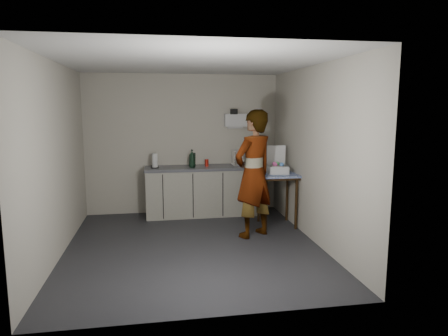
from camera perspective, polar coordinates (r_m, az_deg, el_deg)
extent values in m
plane|color=#25262A|center=(5.91, -4.40, -11.08)|extent=(4.00, 4.00, 0.00)
cube|color=beige|center=(7.57, -5.90, 3.40)|extent=(3.60, 0.02, 2.60)
cube|color=beige|center=(6.03, 12.66, 1.85)|extent=(0.02, 4.00, 2.60)
cube|color=beige|center=(5.73, -22.69, 1.04)|extent=(0.02, 4.00, 2.60)
cube|color=white|center=(5.59, -4.72, 14.82)|extent=(3.60, 4.00, 0.01)
cube|color=black|center=(7.55, -2.56, -6.31)|extent=(2.20, 0.52, 0.08)
cube|color=#ACA899|center=(7.46, -2.58, -3.42)|extent=(2.20, 0.58, 0.86)
cube|color=#474951|center=(7.37, -2.60, 0.04)|extent=(2.24, 0.62, 0.05)
cube|color=black|center=(7.12, -8.70, -4.09)|extent=(0.02, 0.01, 0.80)
cube|color=black|center=(7.15, -4.44, -3.97)|extent=(0.02, 0.01, 0.80)
cube|color=black|center=(7.21, -0.16, -3.82)|extent=(0.01, 0.01, 0.80)
cube|color=black|center=(7.32, 3.95, -3.66)|extent=(0.02, 0.01, 0.80)
cube|color=silver|center=(7.61, 1.67, 6.86)|extent=(0.42, 0.16, 0.24)
cube|color=silver|center=(7.66, 1.59, 5.83)|extent=(0.30, 0.06, 0.04)
cube|color=black|center=(7.51, 1.43, 8.06)|extent=(0.14, 0.02, 0.10)
cylinder|color=#35210C|center=(6.54, 6.01, -5.36)|extent=(0.04, 0.04, 0.83)
cylinder|color=#35210C|center=(6.68, 10.27, -5.15)|extent=(0.04, 0.04, 0.83)
cylinder|color=#35210C|center=(7.02, 5.00, -4.36)|extent=(0.04, 0.04, 0.83)
cylinder|color=#35210C|center=(7.15, 8.99, -4.19)|extent=(0.04, 0.04, 0.83)
cube|color=#35210C|center=(6.75, 7.64, -1.18)|extent=(0.63, 0.63, 0.04)
cube|color=navy|center=(6.75, 7.65, -0.88)|extent=(0.71, 0.71, 0.03)
imported|color=#B2A593|center=(6.12, 4.25, -0.86)|extent=(0.86, 0.78, 1.96)
imported|color=black|center=(7.24, -4.59, 1.36)|extent=(0.15, 0.15, 0.33)
cylinder|color=red|center=(7.37, -2.49, 0.75)|extent=(0.07, 0.07, 0.13)
cylinder|color=black|center=(7.41, -4.36, 1.22)|extent=(0.07, 0.07, 0.25)
cylinder|color=black|center=(7.29, -9.84, 0.07)|extent=(0.15, 0.15, 0.01)
cylinder|color=silver|center=(7.27, -9.86, 1.08)|extent=(0.10, 0.10, 0.25)
cube|color=white|center=(7.51, 2.70, 0.47)|extent=(0.41, 0.31, 0.02)
cylinder|color=white|center=(7.33, 1.51, 1.41)|extent=(0.01, 0.01, 0.27)
cylinder|color=white|center=(7.41, 4.34, 1.47)|extent=(0.01, 0.01, 0.27)
cylinder|color=white|center=(7.59, 1.12, 1.67)|extent=(0.01, 0.01, 0.27)
cylinder|color=white|center=(7.66, 3.86, 1.72)|extent=(0.01, 0.01, 0.27)
cylinder|color=silver|center=(7.47, 1.94, 1.40)|extent=(0.05, 0.23, 0.23)
cylinder|color=silver|center=(7.49, 2.56, 1.41)|extent=(0.05, 0.23, 0.23)
cylinder|color=silver|center=(7.51, 3.17, 1.42)|extent=(0.05, 0.23, 0.23)
cube|color=silver|center=(6.75, 7.68, -0.70)|extent=(0.35, 0.35, 0.01)
cube|color=silver|center=(6.58, 7.98, -0.36)|extent=(0.32, 0.04, 0.12)
cube|color=silver|center=(6.89, 7.42, 0.05)|extent=(0.32, 0.04, 0.12)
cube|color=silver|center=(6.70, 6.39, -0.16)|extent=(0.04, 0.32, 0.12)
cube|color=silver|center=(6.77, 8.98, -0.13)|extent=(0.04, 0.32, 0.12)
cube|color=silver|center=(6.87, 7.44, 1.88)|extent=(0.32, 0.04, 0.32)
cylinder|color=white|center=(6.74, 7.70, -0.15)|extent=(0.21, 0.21, 0.12)
sphere|color=#E655A4|center=(6.68, 7.33, 0.48)|extent=(0.07, 0.07, 0.07)
sphere|color=#5DA0FF|center=(6.69, 8.24, 0.48)|extent=(0.07, 0.07, 0.07)
sphere|color=#5CE172|center=(6.78, 7.61, 0.60)|extent=(0.07, 0.07, 0.07)
sphere|color=#E655A4|center=(6.76, 7.22, 0.58)|extent=(0.07, 0.07, 0.07)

